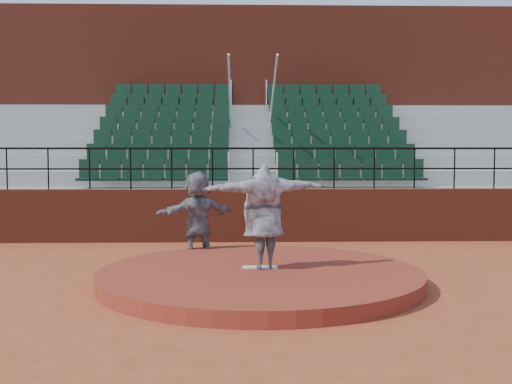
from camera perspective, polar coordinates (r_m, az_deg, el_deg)
ground at (r=11.01m, az=0.37°, el=-8.21°), size 90.00×90.00×0.00m
pitchers_mound at (r=10.98m, az=0.37°, el=-7.57°), size 5.50×5.50×0.25m
pitching_rubber at (r=11.10m, az=0.34°, el=-6.71°), size 0.60×0.15×0.03m
boundary_wall at (r=15.84m, az=-0.25°, el=-2.08°), size 24.00×0.30×1.30m
wall_railing at (r=15.76m, az=-0.25°, el=2.92°), size 24.04×0.05×1.03m
seating_deck at (r=19.42m, az=-0.51°, el=1.42°), size 24.00×5.97×4.63m
press_box_facade at (r=23.39m, az=-0.70°, el=7.00°), size 24.00×3.00×7.10m
pitcher at (r=10.96m, az=0.66°, el=-2.17°), size 2.29×1.26×1.80m
fielder at (r=13.24m, az=-5.24°, el=-2.11°), size 1.76×1.31×1.84m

